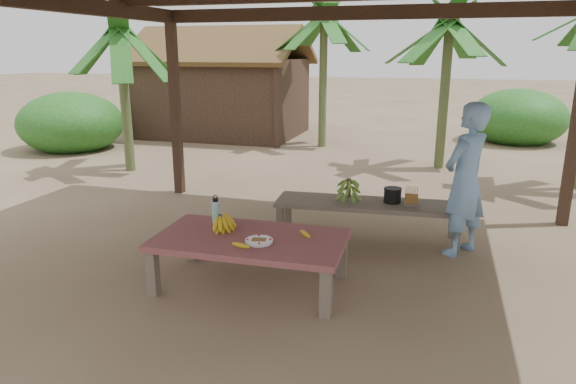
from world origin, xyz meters
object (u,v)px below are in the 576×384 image
(woman, at_px, (465,180))
(ripe_banana_bunch, at_px, (220,221))
(work_table, at_px, (250,243))
(cooking_pot, at_px, (392,196))
(bench, at_px, (367,207))
(plate, at_px, (259,241))
(water_flask, at_px, (216,211))

(woman, bearing_deg, ripe_banana_bunch, -25.34)
(work_table, relative_size, cooking_pot, 8.97)
(cooking_pot, bearing_deg, ripe_banana_bunch, -133.48)
(work_table, bearing_deg, ripe_banana_bunch, 160.43)
(work_table, distance_m, bench, 1.88)
(plate, bearing_deg, bench, 67.16)
(bench, bearing_deg, work_table, -122.70)
(ripe_banana_bunch, height_order, plate, ripe_banana_bunch)
(ripe_banana_bunch, bearing_deg, work_table, -17.74)
(plate, height_order, cooking_pot, cooking_pot)
(work_table, relative_size, bench, 0.82)
(work_table, height_order, woman, woman)
(work_table, distance_m, cooking_pot, 2.09)
(work_table, height_order, water_flask, water_flask)
(ripe_banana_bunch, xyz_separation_m, woman, (2.32, 1.34, 0.26))
(plate, relative_size, water_flask, 0.88)
(cooking_pot, bearing_deg, bench, -166.56)
(ripe_banana_bunch, distance_m, cooking_pot, 2.22)
(cooking_pot, distance_m, woman, 0.89)
(ripe_banana_bunch, xyz_separation_m, cooking_pot, (1.53, 1.61, -0.05))
(work_table, xyz_separation_m, water_flask, (-0.49, 0.31, 0.19))
(work_table, distance_m, water_flask, 0.61)
(ripe_banana_bunch, height_order, water_flask, water_flask)
(bench, height_order, cooking_pot, cooking_pot)
(ripe_banana_bunch, height_order, woman, woman)
(plate, distance_m, cooking_pot, 2.12)
(ripe_banana_bunch, distance_m, woman, 2.69)
(plate, height_order, water_flask, water_flask)
(work_table, bearing_deg, bench, 60.04)
(work_table, bearing_deg, plate, -44.47)
(work_table, height_order, ripe_banana_bunch, ripe_banana_bunch)
(plate, bearing_deg, ripe_banana_bunch, 154.09)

